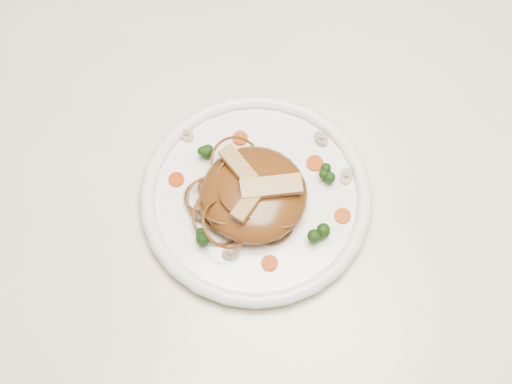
# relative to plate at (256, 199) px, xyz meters

# --- Properties ---
(ground) EXTENTS (4.00, 4.00, 0.00)m
(ground) POSITION_rel_plate_xyz_m (0.07, 0.03, -0.76)
(ground) COLOR #4C301A
(ground) RESTS_ON ground
(table) EXTENTS (1.20, 0.80, 0.75)m
(table) POSITION_rel_plate_xyz_m (0.07, 0.03, -0.11)
(table) COLOR white
(table) RESTS_ON ground
(plate) EXTENTS (0.34, 0.34, 0.02)m
(plate) POSITION_rel_plate_xyz_m (0.00, 0.00, 0.00)
(plate) COLOR white
(plate) RESTS_ON table
(noodle_mound) EXTENTS (0.14, 0.14, 0.04)m
(noodle_mound) POSITION_rel_plate_xyz_m (-0.00, -0.01, 0.03)
(noodle_mound) COLOR brown
(noodle_mound) RESTS_ON plate
(chicken_a) EXTENTS (0.08, 0.05, 0.01)m
(chicken_a) POSITION_rel_plate_xyz_m (0.02, -0.01, 0.06)
(chicken_a) COLOR tan
(chicken_a) RESTS_ON noodle_mound
(chicken_b) EXTENTS (0.06, 0.05, 0.01)m
(chicken_b) POSITION_rel_plate_xyz_m (-0.03, 0.01, 0.06)
(chicken_b) COLOR tan
(chicken_b) RESTS_ON noodle_mound
(chicken_c) EXTENTS (0.04, 0.06, 0.01)m
(chicken_c) POSITION_rel_plate_xyz_m (0.00, -0.03, 0.06)
(chicken_c) COLOR tan
(chicken_c) RESTS_ON noodle_mound
(broccoli_0) EXTENTS (0.04, 0.04, 0.03)m
(broccoli_0) POSITION_rel_plate_xyz_m (0.08, 0.05, 0.02)
(broccoli_0) COLOR #12340A
(broccoli_0) RESTS_ON plate
(broccoli_1) EXTENTS (0.04, 0.04, 0.03)m
(broccoli_1) POSITION_rel_plate_xyz_m (-0.08, 0.04, 0.03)
(broccoli_1) COLOR #12340A
(broccoli_1) RESTS_ON plate
(broccoli_2) EXTENTS (0.03, 0.03, 0.03)m
(broccoli_2) POSITION_rel_plate_xyz_m (-0.05, -0.08, 0.02)
(broccoli_2) COLOR #12340A
(broccoli_2) RESTS_ON plate
(broccoli_3) EXTENTS (0.03, 0.03, 0.03)m
(broccoli_3) POSITION_rel_plate_xyz_m (0.09, -0.04, 0.02)
(broccoli_3) COLOR #12340A
(broccoli_3) RESTS_ON plate
(carrot_0) EXTENTS (0.02, 0.02, 0.00)m
(carrot_0) POSITION_rel_plate_xyz_m (0.06, 0.07, 0.01)
(carrot_0) COLOR #B43D06
(carrot_0) RESTS_ON plate
(carrot_1) EXTENTS (0.03, 0.03, 0.00)m
(carrot_1) POSITION_rel_plate_xyz_m (-0.11, -0.00, 0.01)
(carrot_1) COLOR #B43D06
(carrot_1) RESTS_ON plate
(carrot_2) EXTENTS (0.02, 0.02, 0.00)m
(carrot_2) POSITION_rel_plate_xyz_m (0.12, 0.00, 0.01)
(carrot_2) COLOR #B43D06
(carrot_2) RESTS_ON plate
(carrot_3) EXTENTS (0.02, 0.02, 0.00)m
(carrot_3) POSITION_rel_plate_xyz_m (-0.04, 0.08, 0.01)
(carrot_3) COLOR #B43D06
(carrot_3) RESTS_ON plate
(carrot_4) EXTENTS (0.03, 0.03, 0.00)m
(carrot_4) POSITION_rel_plate_xyz_m (0.04, -0.09, 0.01)
(carrot_4) COLOR #B43D06
(carrot_4) RESTS_ON plate
(mushroom_0) EXTENTS (0.03, 0.03, 0.01)m
(mushroom_0) POSITION_rel_plate_xyz_m (-0.01, -0.09, 0.01)
(mushroom_0) COLOR #BAA98C
(mushroom_0) RESTS_ON plate
(mushroom_1) EXTENTS (0.02, 0.02, 0.01)m
(mushroom_1) POSITION_rel_plate_xyz_m (0.11, 0.06, 0.01)
(mushroom_1) COLOR #BAA98C
(mushroom_1) RESTS_ON plate
(mushroom_2) EXTENTS (0.04, 0.04, 0.01)m
(mushroom_2) POSITION_rel_plate_xyz_m (-0.12, 0.06, 0.01)
(mushroom_2) COLOR #BAA98C
(mushroom_2) RESTS_ON plate
(mushroom_3) EXTENTS (0.03, 0.03, 0.01)m
(mushroom_3) POSITION_rel_plate_xyz_m (0.06, 0.10, 0.01)
(mushroom_3) COLOR #BAA98C
(mushroom_3) RESTS_ON plate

